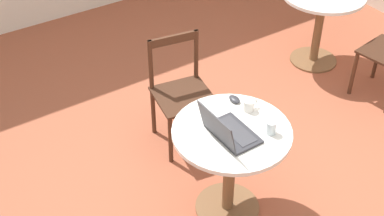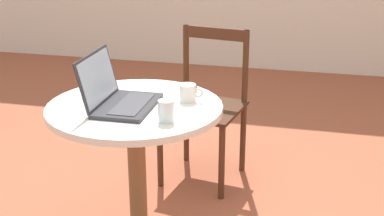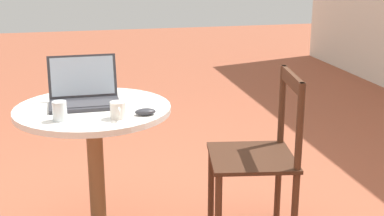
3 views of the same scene
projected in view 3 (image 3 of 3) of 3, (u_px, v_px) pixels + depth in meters
cafe_table_near at (95, 143)px, 2.74m from camera, size 0.79×0.79×0.75m
chair_near_back at (260, 157)px, 2.81m from camera, size 0.50×0.50×0.91m
laptop at (84, 95)px, 2.72m from camera, size 0.28×0.35×0.23m
mouse at (145, 112)px, 2.54m from camera, size 0.06×0.10×0.03m
mug at (118, 110)px, 2.49m from camera, size 0.11×0.07×0.08m
drinking_glass at (60, 111)px, 2.46m from camera, size 0.07×0.07×0.09m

